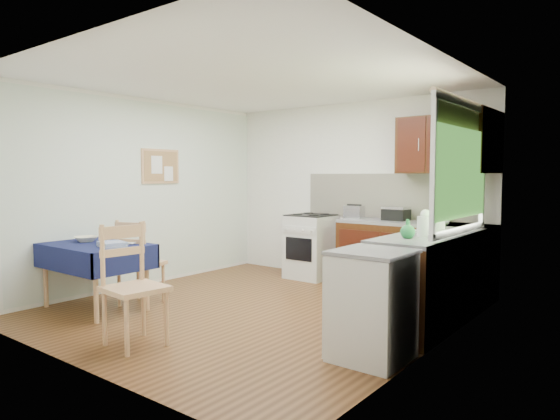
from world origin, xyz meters
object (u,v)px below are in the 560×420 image
Objects in this scene: toaster at (354,212)px; sandwich_press at (396,214)px; chair_far at (138,260)px; dish_rack at (437,230)px; dining_table at (95,253)px; chair_near at (132,281)px; kettle at (425,225)px.

sandwich_press is at bearing 17.17° from toaster.
dish_rack is at bearing -169.88° from chair_far.
chair_far is 3.23m from sandwich_press.
dish_rack is at bearing 43.88° from dining_table.
chair_far is at bearing -115.55° from sandwich_press.
dining_table is at bearing 76.72° from chair_near.
toaster reaches higher than chair_near.
sandwich_press is 1.18× the size of kettle.
chair_near is 3.52m from sandwich_press.
chair_far is 3.82× the size of kettle.
kettle is at bearing -74.82° from dish_rack.
kettle reaches higher than chair_far.
kettle is (0.03, -0.40, 0.09)m from dish_rack.
chair_near is 3.00m from dish_rack.
chair_near is (1.31, -0.46, -0.06)m from dining_table.
kettle is at bearing 38.06° from dining_table.
chair_far is at bearing 70.30° from dining_table.
dining_table is at bearing -138.26° from dish_rack.
chair_far is at bearing 57.43° from chair_near.
sandwich_press is (0.56, 0.09, -0.00)m from toaster.
toaster is 0.97× the size of kettle.
chair_near is (1.06, -0.85, 0.04)m from chair_far.
chair_far is 3.28m from dish_rack.
chair_near is 2.74× the size of dish_rack.
sandwich_press reaches higher than chair_near.
dining_table is at bearing -154.60° from kettle.
dining_table is 4.82× the size of toaster.
chair_near is at bearing -133.41° from kettle.
sandwich_press is at bearing 142.56° from dish_rack.
toaster is 0.57m from sandwich_press.
kettle is (1.85, 1.96, 0.45)m from chair_near.
kettle reaches higher than dining_table.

